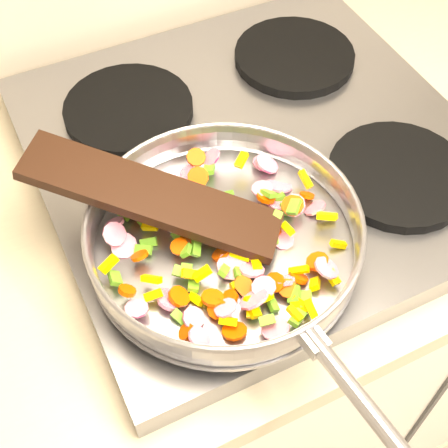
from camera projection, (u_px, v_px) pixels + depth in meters
name	position (u px, v px, depth m)	size (l,w,h in m)	color
cooktop	(257.00, 154.00, 0.90)	(0.60, 0.60, 0.04)	#939399
grate_fl	(210.00, 250.00, 0.76)	(0.19, 0.19, 0.02)	black
grate_fr	(399.00, 175.00, 0.83)	(0.19, 0.19, 0.02)	black
grate_bl	(129.00, 109.00, 0.91)	(0.19, 0.19, 0.02)	black
grate_br	(294.00, 56.00, 0.99)	(0.19, 0.19, 0.02)	black
saute_pan	(225.00, 234.00, 0.73)	(0.36, 0.53, 0.05)	#9E9EA5
vegetable_heap	(227.00, 246.00, 0.73)	(0.29, 0.29, 0.04)	#5CA121
wooden_spatula	(152.00, 196.00, 0.73)	(0.31, 0.07, 0.01)	black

